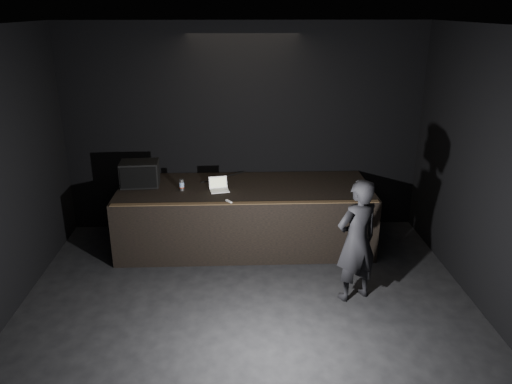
{
  "coord_description": "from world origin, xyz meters",
  "views": [
    {
      "loc": [
        -0.12,
        -4.73,
        3.69
      ],
      "look_at": [
        0.16,
        2.3,
        1.07
      ],
      "focal_mm": 35.0,
      "sensor_mm": 36.0,
      "label": 1
    }
  ],
  "objects_px": {
    "beer_can": "(182,185)",
    "stage_riser": "(245,216)",
    "laptop": "(219,187)",
    "person": "(357,241)",
    "stage_monitor": "(140,174)"
  },
  "relations": [
    {
      "from": "beer_can",
      "to": "stage_riser",
      "type": "bearing_deg",
      "value": 6.75
    },
    {
      "from": "laptop",
      "to": "beer_can",
      "type": "distance_m",
      "value": 0.58
    },
    {
      "from": "stage_riser",
      "to": "laptop",
      "type": "distance_m",
      "value": 0.7
    },
    {
      "from": "stage_riser",
      "to": "laptop",
      "type": "xyz_separation_m",
      "value": [
        -0.41,
        -0.12,
        0.55
      ]
    },
    {
      "from": "stage_riser",
      "to": "beer_can",
      "type": "bearing_deg",
      "value": -173.25
    },
    {
      "from": "beer_can",
      "to": "person",
      "type": "relative_size",
      "value": 0.11
    },
    {
      "from": "laptop",
      "to": "person",
      "type": "distance_m",
      "value": 2.41
    },
    {
      "from": "laptop",
      "to": "stage_monitor",
      "type": "bearing_deg",
      "value": 156.68
    },
    {
      "from": "stage_monitor",
      "to": "laptop",
      "type": "bearing_deg",
      "value": -15.68
    },
    {
      "from": "stage_riser",
      "to": "laptop",
      "type": "relative_size",
      "value": 12.16
    },
    {
      "from": "beer_can",
      "to": "person",
      "type": "bearing_deg",
      "value": -32.96
    },
    {
      "from": "stage_riser",
      "to": "person",
      "type": "relative_size",
      "value": 2.38
    },
    {
      "from": "person",
      "to": "beer_can",
      "type": "bearing_deg",
      "value": -56.78
    },
    {
      "from": "stage_riser",
      "to": "laptop",
      "type": "bearing_deg",
      "value": -162.94
    },
    {
      "from": "person",
      "to": "laptop",
      "type": "bearing_deg",
      "value": -64.14
    }
  ]
}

